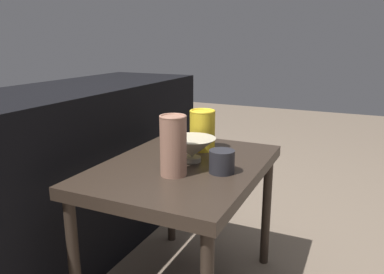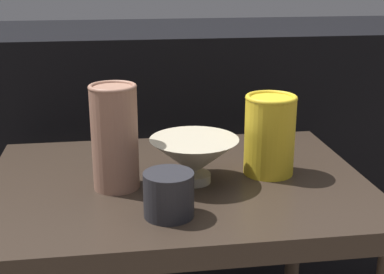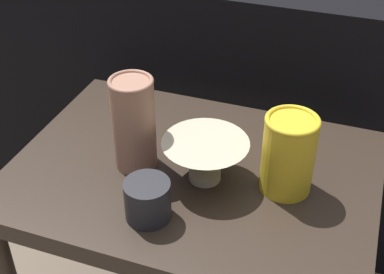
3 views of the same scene
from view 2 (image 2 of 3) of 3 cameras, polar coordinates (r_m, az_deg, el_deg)
name	(u,v)px [view 2 (image 2 of 3)]	position (r m, az deg, el deg)	size (l,w,h in m)	color
table	(177,206)	(1.03, -1.57, -7.41)	(0.71, 0.51, 0.51)	#2D231C
couch_backdrop	(155,150)	(1.61, -4.00, -1.41)	(1.63, 0.50, 0.73)	black
bowl	(194,157)	(0.98, 0.23, -2.15)	(0.16, 0.16, 0.08)	#B2A88E
vase_textured_left	(115,136)	(0.95, -8.25, 0.10)	(0.08, 0.08, 0.19)	#996B56
vase_colorful_right	(270,134)	(1.02, 8.29, 0.35)	(0.10, 0.10, 0.15)	gold
cup	(169,194)	(0.86, -2.49, -6.14)	(0.08, 0.08, 0.07)	#232328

